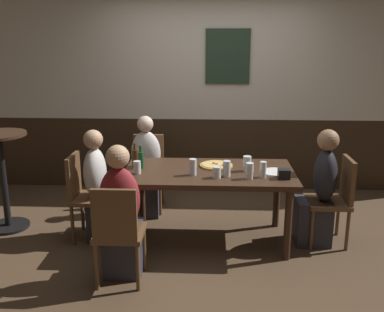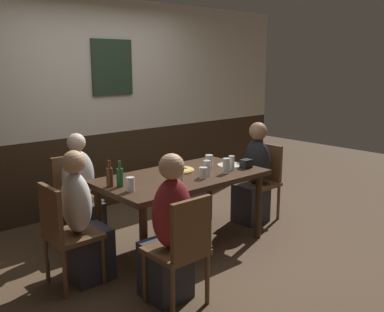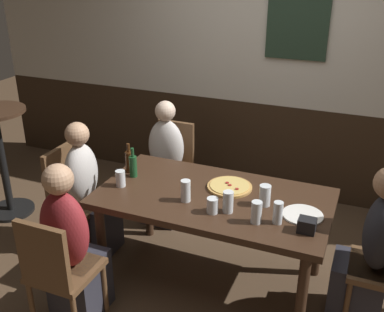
{
  "view_description": "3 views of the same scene",
  "coord_description": "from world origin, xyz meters",
  "px_view_note": "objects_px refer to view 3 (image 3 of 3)",
  "views": [
    {
      "loc": [
        0.02,
        -4.16,
        2.03
      ],
      "look_at": [
        -0.17,
        0.06,
        0.87
      ],
      "focal_mm": 41.5,
      "sensor_mm": 36.0,
      "label": 1
    },
    {
      "loc": [
        -2.65,
        -3.15,
        1.82
      ],
      "look_at": [
        0.05,
        -0.1,
        0.94
      ],
      "focal_mm": 40.52,
      "sensor_mm": 36.0,
      "label": 2
    },
    {
      "loc": [
        0.96,
        -2.72,
        2.33
      ],
      "look_at": [
        -0.17,
        0.01,
        1.01
      ],
      "focal_mm": 42.81,
      "sensor_mm": 36.0,
      "label": 3
    }
  ],
  "objects_px": {
    "chair_left_far": "(172,163)",
    "person_head_east": "(368,259)",
    "tumbler_water": "(212,206)",
    "plate_white_large": "(303,215)",
    "beer_glass_tall": "(186,192)",
    "highball_clear": "(256,213)",
    "person_head_west": "(89,199)",
    "person_left_near": "(73,255)",
    "condiment_caddy": "(307,225)",
    "pizza": "(230,187)",
    "chair_head_west": "(72,193)",
    "pint_glass_amber": "(265,196)",
    "side_bar_table": "(1,154)",
    "beer_glass_half": "(228,203)",
    "beer_bottle_green": "(133,166)",
    "pint_glass_stout": "(278,214)",
    "tumbler_short": "(121,179)",
    "chair_left_near": "(57,269)",
    "dining_table": "(213,205)",
    "person_left_far": "(165,171)",
    "beer_bottle_brown": "(129,161)"
  },
  "relations": [
    {
      "from": "chair_left_far",
      "to": "person_head_east",
      "type": "height_order",
      "value": "person_head_east"
    },
    {
      "from": "tumbler_water",
      "to": "plate_white_large",
      "type": "distance_m",
      "value": 0.6
    },
    {
      "from": "beer_glass_tall",
      "to": "chair_left_far",
      "type": "bearing_deg",
      "value": 119.75
    },
    {
      "from": "tumbler_water",
      "to": "highball_clear",
      "type": "bearing_deg",
      "value": -1.95
    },
    {
      "from": "person_head_west",
      "to": "person_head_east",
      "type": "distance_m",
      "value": 2.17
    },
    {
      "from": "person_left_near",
      "to": "condiment_caddy",
      "type": "relative_size",
      "value": 10.68
    },
    {
      "from": "chair_left_far",
      "to": "pizza",
      "type": "height_order",
      "value": "chair_left_far"
    },
    {
      "from": "chair_head_west",
      "to": "pint_glass_amber",
      "type": "bearing_deg",
      "value": 0.22
    },
    {
      "from": "person_left_near",
      "to": "side_bar_table",
      "type": "relative_size",
      "value": 1.12
    },
    {
      "from": "person_left_near",
      "to": "beer_glass_tall",
      "type": "bearing_deg",
      "value": 43.79
    },
    {
      "from": "beer_glass_half",
      "to": "beer_glass_tall",
      "type": "bearing_deg",
      "value": 175.08
    },
    {
      "from": "beer_glass_half",
      "to": "beer_glass_tall",
      "type": "height_order",
      "value": "beer_glass_tall"
    },
    {
      "from": "person_head_west",
      "to": "plate_white_large",
      "type": "relative_size",
      "value": 4.22
    },
    {
      "from": "pizza",
      "to": "pint_glass_amber",
      "type": "xyz_separation_m",
      "value": [
        0.3,
        -0.14,
        0.05
      ]
    },
    {
      "from": "pint_glass_amber",
      "to": "side_bar_table",
      "type": "bearing_deg",
      "value": 175.58
    },
    {
      "from": "pint_glass_amber",
      "to": "person_head_west",
      "type": "bearing_deg",
      "value": -179.76
    },
    {
      "from": "beer_bottle_green",
      "to": "highball_clear",
      "type": "bearing_deg",
      "value": -15.25
    },
    {
      "from": "person_head_east",
      "to": "pint_glass_stout",
      "type": "bearing_deg",
      "value": -162.18
    },
    {
      "from": "pint_glass_stout",
      "to": "beer_bottle_green",
      "type": "xyz_separation_m",
      "value": [
        -1.18,
        0.24,
        0.03
      ]
    },
    {
      "from": "person_head_west",
      "to": "tumbler_short",
      "type": "xyz_separation_m",
      "value": [
        0.4,
        -0.13,
        0.32
      ]
    },
    {
      "from": "chair_left_near",
      "to": "side_bar_table",
      "type": "height_order",
      "value": "side_bar_table"
    },
    {
      "from": "person_head_west",
      "to": "condiment_caddy",
      "type": "xyz_separation_m",
      "value": [
        1.78,
        -0.22,
        0.31
      ]
    },
    {
      "from": "chair_left_near",
      "to": "pint_glass_stout",
      "type": "height_order",
      "value": "pint_glass_stout"
    },
    {
      "from": "tumbler_water",
      "to": "beer_glass_half",
      "type": "xyz_separation_m",
      "value": [
        0.09,
        0.05,
        0.02
      ]
    },
    {
      "from": "person_head_east",
      "to": "beer_glass_half",
      "type": "distance_m",
      "value": 0.99
    },
    {
      "from": "dining_table",
      "to": "chair_head_west",
      "type": "height_order",
      "value": "chair_head_west"
    },
    {
      "from": "person_left_far",
      "to": "pint_glass_stout",
      "type": "relative_size",
      "value": 7.56
    },
    {
      "from": "chair_left_near",
      "to": "beer_bottle_brown",
      "type": "height_order",
      "value": "beer_bottle_brown"
    },
    {
      "from": "chair_left_near",
      "to": "tumbler_short",
      "type": "distance_m",
      "value": 0.8
    },
    {
      "from": "beer_glass_tall",
      "to": "tumbler_short",
      "type": "bearing_deg",
      "value": 177.62
    },
    {
      "from": "person_left_near",
      "to": "chair_head_west",
      "type": "bearing_deg",
      "value": 126.16
    },
    {
      "from": "chair_head_west",
      "to": "person_left_far",
      "type": "relative_size",
      "value": 0.77
    },
    {
      "from": "dining_table",
      "to": "tumbler_water",
      "type": "relative_size",
      "value": 15.52
    },
    {
      "from": "person_head_west",
      "to": "pint_glass_stout",
      "type": "xyz_separation_m",
      "value": [
        1.59,
        -0.19,
        0.33
      ]
    },
    {
      "from": "beer_bottle_brown",
      "to": "condiment_caddy",
      "type": "relative_size",
      "value": 2.18
    },
    {
      "from": "person_left_near",
      "to": "highball_clear",
      "type": "xyz_separation_m",
      "value": [
        1.11,
        0.47,
        0.31
      ]
    },
    {
      "from": "tumbler_water",
      "to": "side_bar_table",
      "type": "height_order",
      "value": "side_bar_table"
    },
    {
      "from": "person_head_west",
      "to": "side_bar_table",
      "type": "height_order",
      "value": "person_head_west"
    },
    {
      "from": "dining_table",
      "to": "chair_left_far",
      "type": "distance_m",
      "value": 1.15
    },
    {
      "from": "beer_glass_tall",
      "to": "plate_white_large",
      "type": "relative_size",
      "value": 0.59
    },
    {
      "from": "pint_glass_amber",
      "to": "plate_white_large",
      "type": "xyz_separation_m",
      "value": [
        0.27,
        -0.04,
        -0.06
      ]
    },
    {
      "from": "chair_left_near",
      "to": "beer_glass_tall",
      "type": "relative_size",
      "value": 5.56
    },
    {
      "from": "chair_left_near",
      "to": "dining_table",
      "type": "bearing_deg",
      "value": 49.83
    },
    {
      "from": "beer_glass_tall",
      "to": "beer_bottle_brown",
      "type": "bearing_deg",
      "value": 156.44
    },
    {
      "from": "person_head_east",
      "to": "condiment_caddy",
      "type": "bearing_deg",
      "value": -150.92
    },
    {
      "from": "beer_bottle_brown",
      "to": "person_head_west",
      "type": "bearing_deg",
      "value": -161.91
    },
    {
      "from": "person_left_far",
      "to": "pint_glass_stout",
      "type": "xyz_separation_m",
      "value": [
        1.24,
        -0.89,
        0.33
      ]
    },
    {
      "from": "chair_head_west",
      "to": "plate_white_large",
      "type": "bearing_deg",
      "value": -1.1
    },
    {
      "from": "chair_left_far",
      "to": "beer_glass_half",
      "type": "distance_m",
      "value": 1.41
    },
    {
      "from": "chair_head_west",
      "to": "pint_glass_stout",
      "type": "relative_size",
      "value": 5.83
    }
  ]
}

